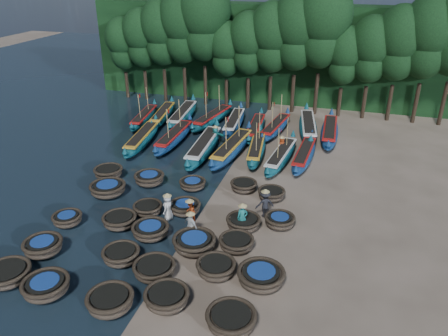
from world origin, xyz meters
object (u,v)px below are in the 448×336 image
(coracle_22, at_px, (193,184))
(long_boat_10, at_px, (163,115))
(coracle_1, at_px, (46,286))
(long_boat_13, at_px, (234,122))
(coracle_9, at_px, (261,276))
(coracle_17, at_px, (185,207))
(coracle_20, at_px, (108,172))
(long_boat_7, at_px, (281,156))
(fisherman_5, at_px, (215,136))
(long_boat_6, at_px, (256,149))
(long_boat_14, at_px, (255,128))
(long_boat_8, at_px, (304,155))
(fisherman_3, at_px, (265,203))
(coracle_0, at_px, (7,274))
(coracle_4, at_px, (231,319))
(coracle_14, at_px, (236,243))
(fisherman_1, at_px, (242,216))
(fisherman_4, at_px, (191,224))
(fisherman_0, at_px, (168,206))
(coracle_15, at_px, (108,189))
(long_boat_15, at_px, (276,127))
(long_boat_2, at_px, (142,138))
(coracle_18, at_px, (243,222))
(coracle_7, at_px, (154,269))
(coracle_12, at_px, (150,230))
(long_boat_17, at_px, (329,132))
(fisherman_2, at_px, (190,211))
(long_boat_3, at_px, (174,137))
(coracle_23, at_px, (244,186))
(long_boat_11, at_px, (183,115))
(long_boat_16, at_px, (308,127))
(coracle_11, at_px, (120,220))
(coracle_8, at_px, (216,268))
(coracle_21, at_px, (149,178))
(long_boat_12, at_px, (213,118))
(coracle_3, at_px, (167,297))
(coracle_19, at_px, (280,221))
(coracle_5, at_px, (43,246))

(coracle_22, xyz_separation_m, long_boat_10, (-7.56, 12.36, 0.15))
(coracle_1, height_order, long_boat_13, long_boat_13)
(coracle_1, distance_m, coracle_9, 9.94)
(coracle_17, bearing_deg, coracle_20, 156.84)
(long_boat_7, relative_size, fisherman_5, 4.14)
(long_boat_6, xyz_separation_m, long_boat_14, (-1.11, 4.63, -0.00))
(long_boat_8, bearing_deg, fisherman_3, -95.50)
(coracle_0, distance_m, coracle_4, 11.04)
(coracle_14, relative_size, coracle_22, 0.98)
(fisherman_1, bearing_deg, long_boat_14, 80.41)
(coracle_0, height_order, fisherman_4, fisherman_4)
(fisherman_0, bearing_deg, coracle_17, 148.68)
(coracle_15, bearing_deg, long_boat_14, 63.71)
(coracle_4, height_order, fisherman_5, fisherman_5)
(fisherman_3, bearing_deg, long_boat_15, -110.98)
(long_boat_2, bearing_deg, coracle_18, -48.52)
(coracle_7, height_order, coracle_22, coracle_7)
(fisherman_0, bearing_deg, coracle_15, -103.08)
(coracle_12, xyz_separation_m, coracle_15, (-4.73, 3.63, 0.03))
(long_boat_17, height_order, fisherman_2, fisherman_2)
(long_boat_8, bearing_deg, coracle_4, -89.86)
(fisherman_3, bearing_deg, long_boat_3, -72.73)
(coracle_22, distance_m, coracle_23, 3.44)
(coracle_7, relative_size, fisherman_4, 1.26)
(coracle_17, bearing_deg, coracle_15, 172.70)
(coracle_1, height_order, long_boat_7, long_boat_7)
(long_boat_2, relative_size, fisherman_1, 4.37)
(long_boat_3, bearing_deg, coracle_12, -73.95)
(long_boat_11, bearing_deg, long_boat_16, -5.01)
(long_boat_6, bearing_deg, fisherman_1, -88.78)
(coracle_14, bearing_deg, coracle_22, 128.58)
(coracle_11, distance_m, fisherman_4, 4.36)
(long_boat_6, xyz_separation_m, long_boat_8, (3.75, -0.09, -0.00))
(coracle_8, distance_m, long_boat_15, 20.12)
(coracle_18, distance_m, fisherman_5, 12.53)
(coracle_21, distance_m, fisherman_1, 8.32)
(coracle_23, xyz_separation_m, long_boat_15, (0.08, 11.36, 0.12))
(coracle_4, relative_size, long_boat_6, 0.35)
(long_boat_6, xyz_separation_m, long_boat_16, (3.33, 6.06, 0.09))
(coracle_11, bearing_deg, fisherman_3, 24.08)
(long_boat_7, relative_size, fisherman_0, 4.14)
(coracle_18, relative_size, long_boat_12, 0.31)
(coracle_3, xyz_separation_m, long_boat_13, (-3.10, 22.87, 0.10))
(coracle_19, xyz_separation_m, long_boat_7, (-1.43, 8.84, 0.12))
(coracle_23, relative_size, long_boat_11, 0.25)
(fisherman_2, height_order, fisherman_3, fisherman_3)
(long_boat_16, bearing_deg, coracle_1, -119.56)
(long_boat_14, bearing_deg, coracle_19, -75.87)
(coracle_5, distance_m, coracle_23, 12.79)
(long_boat_10, bearing_deg, fisherman_1, -62.30)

